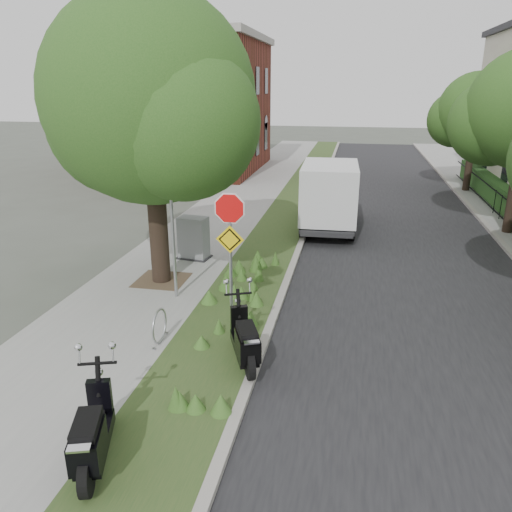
{
  "coord_description": "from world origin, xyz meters",
  "views": [
    {
      "loc": [
        1.21,
        -9.64,
        5.42
      ],
      "look_at": [
        -1.11,
        2.04,
        1.3
      ],
      "focal_mm": 35.0,
      "sensor_mm": 36.0,
      "label": 1
    }
  ],
  "objects_px": {
    "scooter_far": "(92,441)",
    "utility_cabinet": "(194,239)",
    "box_truck": "(329,193)",
    "sign_assembly": "(230,232)",
    "scooter_near": "(245,345)"
  },
  "relations": [
    {
      "from": "scooter_near",
      "to": "utility_cabinet",
      "type": "relative_size",
      "value": 1.37
    },
    {
      "from": "sign_assembly",
      "to": "scooter_far",
      "type": "xyz_separation_m",
      "value": [
        -0.83,
        -4.92,
        -1.74
      ]
    },
    {
      "from": "scooter_far",
      "to": "box_truck",
      "type": "relative_size",
      "value": 0.39
    },
    {
      "from": "scooter_far",
      "to": "utility_cabinet",
      "type": "bearing_deg",
      "value": 99.02
    },
    {
      "from": "sign_assembly",
      "to": "scooter_far",
      "type": "relative_size",
      "value": 1.66
    },
    {
      "from": "scooter_far",
      "to": "scooter_near",
      "type": "bearing_deg",
      "value": 63.82
    },
    {
      "from": "scooter_far",
      "to": "box_truck",
      "type": "xyz_separation_m",
      "value": [
        2.53,
        13.77,
        0.88
      ]
    },
    {
      "from": "sign_assembly",
      "to": "utility_cabinet",
      "type": "bearing_deg",
      "value": 118.26
    },
    {
      "from": "sign_assembly",
      "to": "utility_cabinet",
      "type": "relative_size",
      "value": 2.4
    },
    {
      "from": "box_truck",
      "to": "utility_cabinet",
      "type": "xyz_separation_m",
      "value": [
        -3.99,
        -4.59,
        -0.7
      ]
    },
    {
      "from": "box_truck",
      "to": "utility_cabinet",
      "type": "bearing_deg",
      "value": -131.01
    },
    {
      "from": "scooter_near",
      "to": "utility_cabinet",
      "type": "distance_m",
      "value": 6.73
    },
    {
      "from": "utility_cabinet",
      "to": "sign_assembly",
      "type": "bearing_deg",
      "value": -61.74
    },
    {
      "from": "sign_assembly",
      "to": "scooter_near",
      "type": "height_order",
      "value": "sign_assembly"
    },
    {
      "from": "sign_assembly",
      "to": "scooter_near",
      "type": "bearing_deg",
      "value": -67.67
    }
  ]
}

